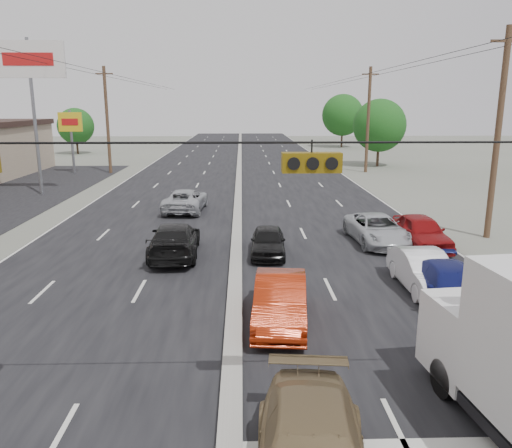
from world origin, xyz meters
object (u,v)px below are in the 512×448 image
object	(u,v)px
tree_left_far	(76,126)
oncoming_far	(185,200)
pole_sign_billboard	(30,69)
oncoming_near	(175,240)
utility_pole_left_c	(107,120)
queue_car_a	(268,242)
red_sedan	(280,301)
queue_car_e	(421,232)
utility_pole_right_b	(498,134)
queue_car_b	(424,272)
queue_car_d	(453,290)
utility_pole_right_c	(368,119)
tree_right_mid	(379,125)
tree_right_far	(343,115)
pole_sign_far	(71,127)
queue_car_c	(377,230)

from	to	relation	value
tree_left_far	oncoming_far	world-z (taller)	tree_left_far
pole_sign_billboard	oncoming_near	distance (m)	21.34
utility_pole_left_c	queue_car_a	world-z (taller)	utility_pole_left_c
tree_left_far	oncoming_far	bearing A→B (deg)	-63.86
red_sedan	queue_car_e	size ratio (longest dim) A/B	0.99
utility_pole_right_b	red_sedan	size ratio (longest dim) A/B	2.30
queue_car_b	queue_car_d	distance (m)	1.84
queue_car_e	utility_pole_right_c	bearing A→B (deg)	79.62
oncoming_far	tree_right_mid	bearing A→B (deg)	-124.44
tree_right_far	pole_sign_far	bearing A→B (deg)	-136.85
utility_pole_right_c	red_sedan	size ratio (longest dim) A/B	2.30
tree_right_mid	oncoming_far	size ratio (longest dim) A/B	1.44
tree_right_mid	queue_car_c	size ratio (longest dim) A/B	1.48
utility_pole_right_b	queue_car_a	world-z (taller)	utility_pole_right_b
pole_sign_billboard	tree_left_far	xyz separation A→B (m)	(-7.50, 32.00, -5.15)
queue_car_c	queue_car_e	world-z (taller)	queue_car_e
utility_pole_right_b	red_sedan	bearing A→B (deg)	-138.65
tree_right_far	tree_right_mid	bearing A→B (deg)	-92.29
utility_pole_right_c	tree_left_far	world-z (taller)	utility_pole_right_c
queue_car_a	queue_car_e	size ratio (longest dim) A/B	0.83
red_sedan	queue_car_c	distance (m)	10.30
utility_pole_right_b	pole_sign_billboard	world-z (taller)	pole_sign_billboard
queue_car_d	oncoming_near	distance (m)	11.47
utility_pole_right_b	tree_left_far	size ratio (longest dim) A/B	1.63
queue_car_e	tree_right_far	bearing A→B (deg)	80.60
queue_car_c	oncoming_far	distance (m)	12.59
pole_sign_far	queue_car_d	xyz separation A→B (m)	(23.00, -33.96, -3.71)
utility_pole_right_b	queue_car_b	world-z (taller)	utility_pole_right_b
utility_pole_left_c	oncoming_far	bearing A→B (deg)	-63.07
tree_left_far	queue_car_e	distance (m)	55.90
tree_right_far	queue_car_d	bearing A→B (deg)	-98.01
pole_sign_billboard	tree_left_far	distance (m)	33.27
utility_pole_right_b	pole_sign_far	world-z (taller)	utility_pole_right_b
utility_pole_right_c	tree_right_mid	world-z (taller)	utility_pole_right_c
queue_car_d	queue_car_a	bearing A→B (deg)	135.42
tree_right_far	queue_car_c	bearing A→B (deg)	-99.44
utility_pole_right_b	oncoming_near	xyz separation A→B (m)	(-15.17, -2.78, -4.38)
pole_sign_far	tree_right_mid	size ratio (longest dim) A/B	0.84
utility_pole_left_c	pole_sign_billboard	world-z (taller)	pole_sign_billboard
queue_car_c	oncoming_near	distance (m)	9.55
tree_right_mid	tree_right_far	size ratio (longest dim) A/B	0.88
utility_pole_left_c	red_sedan	world-z (taller)	utility_pole_left_c
tree_right_mid	queue_car_d	distance (m)	39.94
queue_car_d	oncoming_near	world-z (taller)	oncoming_near
queue_car_a	utility_pole_right_c	bearing A→B (deg)	71.29
queue_car_c	queue_car_e	xyz separation A→B (m)	(1.80, -0.81, 0.08)
utility_pole_right_b	queue_car_d	world-z (taller)	utility_pole_right_b
queue_car_e	oncoming_far	distance (m)	14.52
pole_sign_billboard	queue_car_b	distance (m)	30.37
utility_pole_right_b	pole_sign_billboard	distance (m)	30.20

